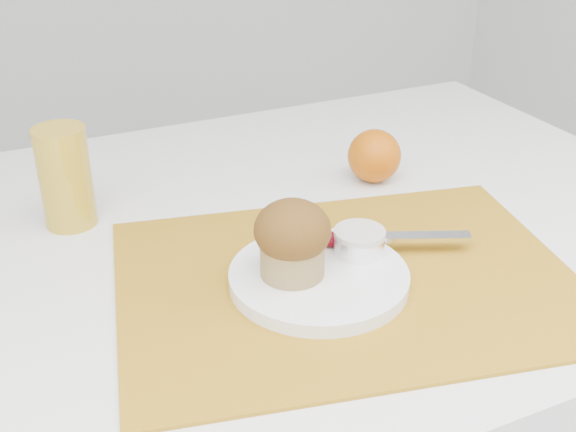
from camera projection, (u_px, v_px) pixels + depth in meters
name	position (u px, v px, depth m)	size (l,w,h in m)	color
placemat	(347.00, 279.00, 0.80)	(0.51, 0.37, 0.00)	#AC7617
plate	(319.00, 278.00, 0.79)	(0.20, 0.20, 0.02)	white
ramekin	(359.00, 243.00, 0.81)	(0.06, 0.06, 0.02)	white
cream	(360.00, 233.00, 0.81)	(0.06, 0.06, 0.01)	beige
raspberry_near	(309.00, 242.00, 0.82)	(0.02, 0.02, 0.02)	#56020E
raspberry_far	(331.00, 239.00, 0.83)	(0.02, 0.02, 0.02)	#51020B
butter_knife	(375.00, 238.00, 0.84)	(0.23, 0.02, 0.01)	silver
orange	(374.00, 156.00, 1.02)	(0.08, 0.08, 0.08)	#C65B07
juice_glass	(65.00, 177.00, 0.89)	(0.06, 0.06, 0.13)	gold
muffin	(292.00, 239.00, 0.76)	(0.08, 0.08, 0.09)	#9F844D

